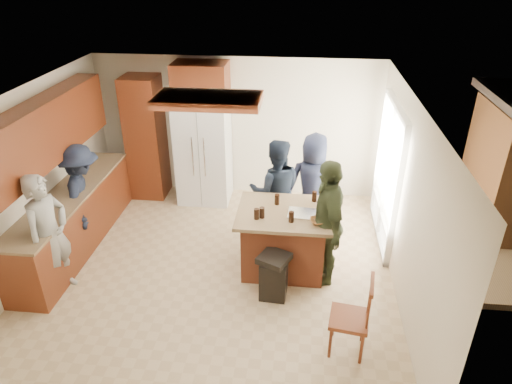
# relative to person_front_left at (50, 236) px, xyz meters

# --- Properties ---
(room_shell) EXTENTS (8.00, 5.20, 5.00)m
(room_shell) POSITION_rel_person_front_left_xyz_m (6.33, 2.25, 0.01)
(room_shell) COLOR tan
(room_shell) RESTS_ON ground
(person_front_left) EXTENTS (0.60, 0.72, 1.71)m
(person_front_left) POSITION_rel_person_front_left_xyz_m (0.00, 0.00, 0.00)
(person_front_left) COLOR gray
(person_front_left) RESTS_ON ground
(person_behind_left) EXTENTS (0.86, 0.60, 1.65)m
(person_behind_left) POSITION_rel_person_front_left_xyz_m (2.76, 1.57, -0.03)
(person_behind_left) COLOR black
(person_behind_left) RESTS_ON ground
(person_behind_right) EXTENTS (0.82, 0.55, 1.65)m
(person_behind_right) POSITION_rel_person_front_left_xyz_m (3.33, 1.87, -0.03)
(person_behind_right) COLOR #1C2138
(person_behind_right) RESTS_ON ground
(person_side_right) EXTENTS (0.70, 1.12, 1.79)m
(person_side_right) POSITION_rel_person_front_left_xyz_m (3.50, 0.63, 0.04)
(person_side_right) COLOR #333D23
(person_side_right) RESTS_ON ground
(person_counter) EXTENTS (0.76, 1.13, 1.60)m
(person_counter) POSITION_rel_person_front_left_xyz_m (-0.09, 1.17, -0.05)
(person_counter) COLOR #1A2135
(person_counter) RESTS_ON ground
(left_cabinetry) EXTENTS (0.64, 3.00, 2.30)m
(left_cabinetry) POSITION_rel_person_front_left_xyz_m (-0.28, 1.01, 0.10)
(left_cabinetry) COLOR maroon
(left_cabinetry) RESTS_ON ground
(back_wall_units) EXTENTS (1.80, 0.60, 2.45)m
(back_wall_units) POSITION_rel_person_front_left_xyz_m (0.63, 2.81, 0.53)
(back_wall_units) COLOR maroon
(back_wall_units) RESTS_ON ground
(refrigerator) EXTENTS (0.90, 0.76, 1.80)m
(refrigerator) POSITION_rel_person_front_left_xyz_m (1.41, 2.73, 0.05)
(refrigerator) COLOR white
(refrigerator) RESTS_ON ground
(kitchen_island) EXTENTS (1.28, 1.03, 0.93)m
(kitchen_island) POSITION_rel_person_front_left_xyz_m (2.94, 0.80, -0.38)
(kitchen_island) COLOR #9A4527
(kitchen_island) RESTS_ON ground
(island_items) EXTENTS (0.96, 0.73, 0.15)m
(island_items) POSITION_rel_person_front_left_xyz_m (3.11, 0.70, 0.12)
(island_items) COLOR silver
(island_items) RESTS_ON kitchen_island
(trash_bin) EXTENTS (0.48, 0.48, 0.63)m
(trash_bin) POSITION_rel_person_front_left_xyz_m (2.85, 0.18, -0.53)
(trash_bin) COLOR black
(trash_bin) RESTS_ON ground
(spindle_chair) EXTENTS (0.48, 0.48, 0.99)m
(spindle_chair) POSITION_rel_person_front_left_xyz_m (3.76, -0.65, -0.40)
(spindle_chair) COLOR maroon
(spindle_chair) RESTS_ON ground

